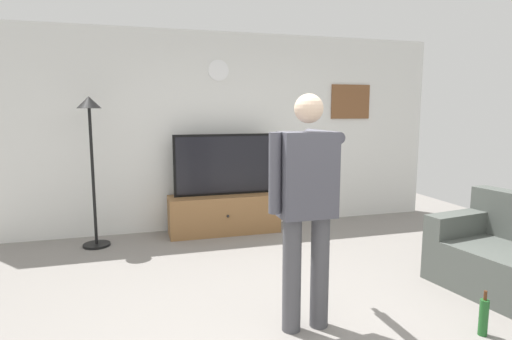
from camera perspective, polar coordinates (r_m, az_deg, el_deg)
The scene contains 9 objects.
ground_plane at distance 3.49m, azimuth 6.16°, elevation -20.15°, with size 8.40×8.40×0.00m, color gray.
back_wall at distance 5.91m, azimuth -4.60°, elevation 5.20°, with size 6.40×0.10×2.70m, color silver.
tv_stand at distance 5.72m, azimuth -4.32°, elevation -5.95°, with size 1.48×0.47×0.52m.
television at distance 5.64m, azimuth -4.49°, elevation 0.74°, with size 1.32×0.07×0.82m.
wall_clock at distance 5.86m, azimuth -5.13°, elevation 13.31°, with size 0.28×0.28×0.03m, color white.
framed_picture at distance 6.53m, azimuth 12.66°, elevation 9.03°, with size 0.62×0.04×0.50m, color brown.
floor_lamp at distance 5.34m, azimuth -21.49°, elevation 3.77°, with size 0.32×0.32×1.81m.
person_standing_nearer_lamp at distance 3.12m, azimuth 6.87°, elevation -3.91°, with size 0.59×0.78×1.77m.
beverage_bottle at distance 3.68m, azimuth 28.49°, elevation -17.10°, with size 0.07×0.07×0.34m.
Camera 1 is at (-1.19, -2.83, 1.65)m, focal length 29.48 mm.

